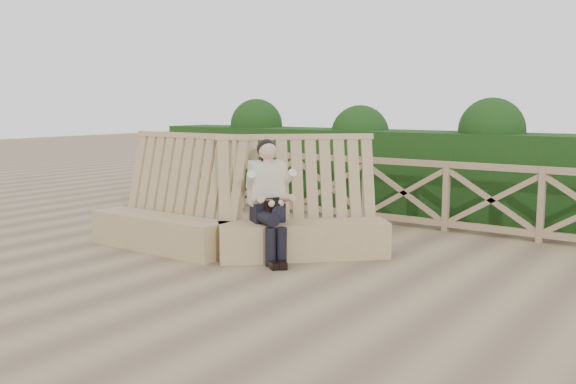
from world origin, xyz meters
The scene contains 5 objects.
ground centered at (0.00, 0.00, 0.00)m, with size 60.00×60.00×0.00m, color brown.
bench centered at (-1.07, 0.43, 0.40)m, with size 3.93×2.14×1.60m.
woman centered at (-0.44, 0.45, 0.82)m, with size 0.93×0.85×1.54m.
guardrail centered at (0.00, 3.50, 0.55)m, with size 10.10×0.09×1.10m.
hedge centered at (0.00, 4.70, 0.75)m, with size 12.00×1.20×1.50m, color black.
Camera 1 is at (4.47, -6.00, 1.98)m, focal length 40.00 mm.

